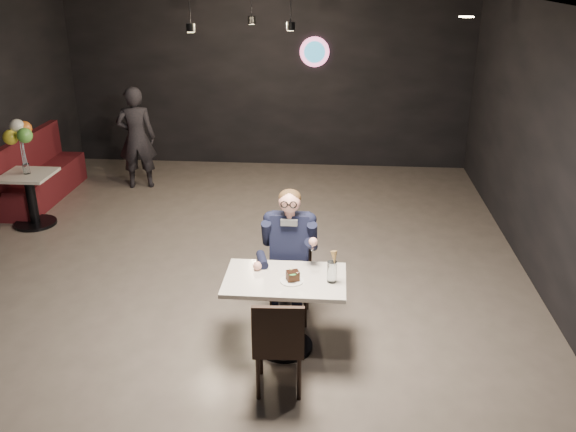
# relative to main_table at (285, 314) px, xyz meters

# --- Properties ---
(floor) EXTENTS (9.00, 9.00, 0.00)m
(floor) POSITION_rel_main_table_xyz_m (-0.79, 1.25, -0.38)
(floor) COLOR #6D625B
(floor) RESTS_ON ground
(wall_sign) EXTENTS (0.50, 0.06, 0.50)m
(wall_sign) POSITION_rel_main_table_xyz_m (0.01, 5.72, 1.62)
(wall_sign) COLOR pink
(wall_sign) RESTS_ON floor
(pendant_lights) EXTENTS (1.40, 1.20, 0.36)m
(pendant_lights) POSITION_rel_main_table_xyz_m (-0.79, 3.25, 2.51)
(pendant_lights) COLOR black
(pendant_lights) RESTS_ON floor
(main_table) EXTENTS (1.10, 0.70, 0.75)m
(main_table) POSITION_rel_main_table_xyz_m (0.00, 0.00, 0.00)
(main_table) COLOR silver
(main_table) RESTS_ON floor
(chair_far) EXTENTS (0.42, 0.46, 0.92)m
(chair_far) POSITION_rel_main_table_xyz_m (0.00, 0.55, 0.09)
(chair_far) COLOR black
(chair_far) RESTS_ON floor
(chair_near) EXTENTS (0.45, 0.48, 0.92)m
(chair_near) POSITION_rel_main_table_xyz_m (0.00, -0.57, 0.09)
(chair_near) COLOR black
(chair_near) RESTS_ON floor
(seated_man) EXTENTS (0.60, 0.80, 1.44)m
(seated_man) POSITION_rel_main_table_xyz_m (0.00, 0.55, 0.34)
(seated_man) COLOR black
(seated_man) RESTS_ON floor
(dessert_plate) EXTENTS (0.21, 0.21, 0.01)m
(dessert_plate) POSITION_rel_main_table_xyz_m (0.07, -0.06, 0.38)
(dessert_plate) COLOR white
(dessert_plate) RESTS_ON main_table
(cake_slice) EXTENTS (0.13, 0.12, 0.08)m
(cake_slice) POSITION_rel_main_table_xyz_m (0.07, -0.05, 0.43)
(cake_slice) COLOR black
(cake_slice) RESTS_ON dessert_plate
(mint_leaf) EXTENTS (0.07, 0.04, 0.01)m
(mint_leaf) POSITION_rel_main_table_xyz_m (0.07, -0.10, 0.47)
(mint_leaf) COLOR #2C8939
(mint_leaf) RESTS_ON cake_slice
(sundae_glass) EXTENTS (0.09, 0.09, 0.20)m
(sundae_glass) POSITION_rel_main_table_xyz_m (0.42, -0.04, 0.47)
(sundae_glass) COLOR silver
(sundae_glass) RESTS_ON main_table
(wafer_cone) EXTENTS (0.07, 0.07, 0.12)m
(wafer_cone) POSITION_rel_main_table_xyz_m (0.44, -0.04, 0.62)
(wafer_cone) COLOR tan
(wafer_cone) RESTS_ON sundae_glass
(booth_bench) EXTENTS (0.50, 2.00, 1.00)m
(booth_bench) POSITION_rel_main_table_xyz_m (-4.04, 3.67, 0.12)
(booth_bench) COLOR #470F19
(booth_bench) RESTS_ON floor
(side_table) EXTENTS (0.65, 0.65, 0.82)m
(side_table) POSITION_rel_main_table_xyz_m (-3.74, 2.67, 0.03)
(side_table) COLOR silver
(side_table) RESTS_ON floor
(balloon_vase) EXTENTS (0.09, 0.09, 0.14)m
(balloon_vase) POSITION_rel_main_table_xyz_m (-3.74, 2.67, 0.44)
(balloon_vase) COLOR silver
(balloon_vase) RESTS_ON side_table
(balloon_bunch) EXTENTS (0.37, 0.37, 0.60)m
(balloon_bunch) POSITION_rel_main_table_xyz_m (-3.74, 2.67, 0.83)
(balloon_bunch) COLOR gold
(balloon_bunch) RESTS_ON balloon_vase
(passerby) EXTENTS (0.67, 0.51, 1.64)m
(passerby) POSITION_rel_main_table_xyz_m (-2.74, 4.33, 0.44)
(passerby) COLOR black
(passerby) RESTS_ON floor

